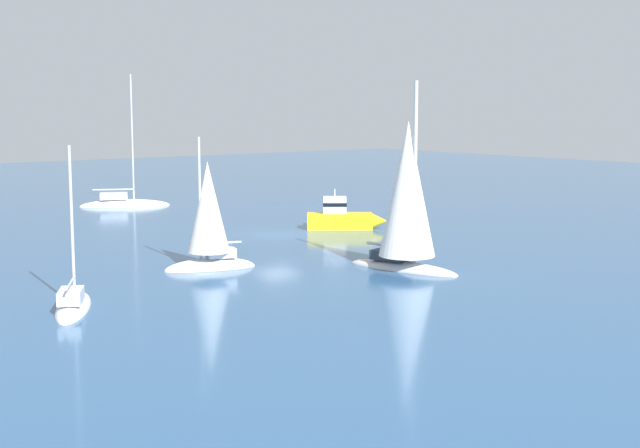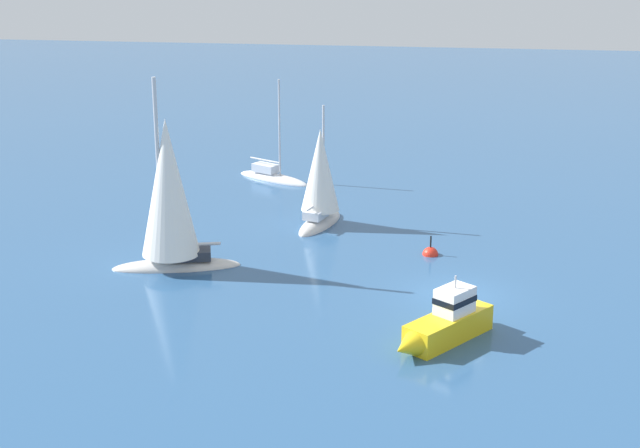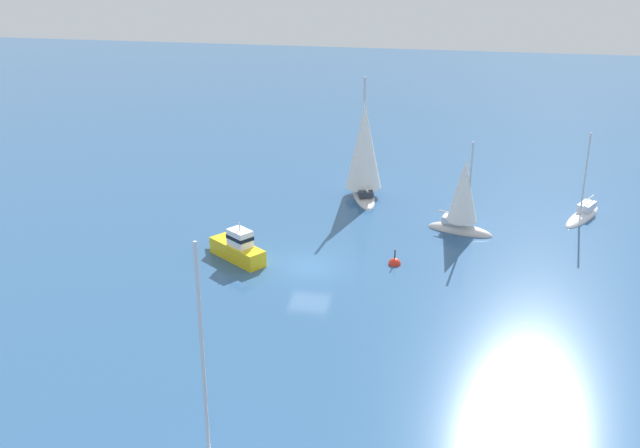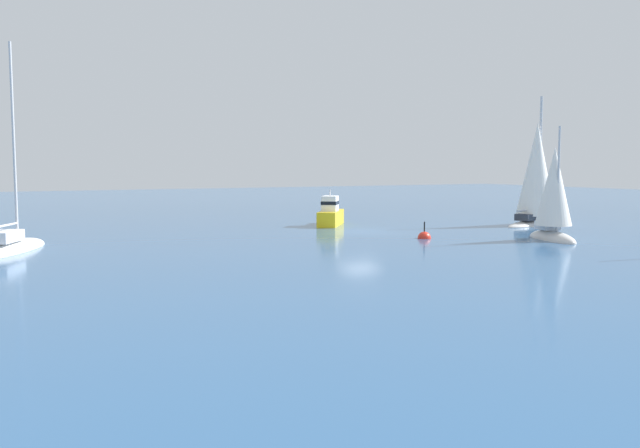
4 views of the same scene
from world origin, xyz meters
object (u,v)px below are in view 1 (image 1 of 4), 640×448
channel_buoy (216,245)px  yacht (209,224)px  sailboat (124,204)px  sloop (407,200)px  motor_cruiser (344,217)px  ketch (73,306)px

channel_buoy → yacht: bearing=146.3°
sailboat → sloop: bearing=-65.9°
yacht → channel_buoy: size_ratio=5.09×
yacht → motor_cruiser: 15.71m
sailboat → motor_cruiser: 21.65m
ketch → channel_buoy: 16.26m
sailboat → motor_cruiser: size_ratio=2.26×
sailboat → motor_cruiser: bearing=-49.3°
sloop → channel_buoy: sloop is taller
sailboat → channel_buoy: size_ratio=7.97×
ketch → channel_buoy: (10.19, -12.67, -0.12)m
sloop → motor_cruiser: 14.72m
sloop → yacht: bearing=-143.5°
sailboat → motor_cruiser: sailboat is taller
sloop → motor_cruiser: (12.87, -6.65, -2.62)m
sailboat → ketch: 36.31m
yacht → sloop: 9.65m
yacht → sailboat: sailboat is taller
motor_cruiser → channel_buoy: 10.11m
channel_buoy → ketch: bearing=128.8°
yacht → ketch: (-4.17, 8.65, -2.08)m
ketch → sloop: bearing=-67.8°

